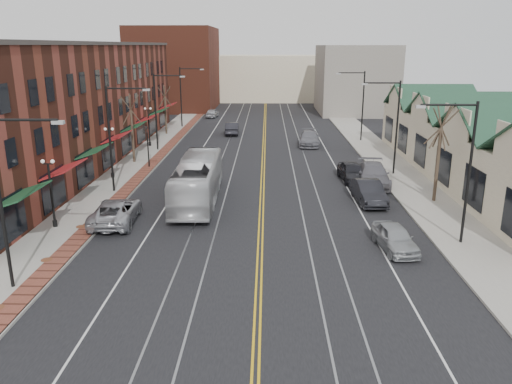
{
  "coord_description": "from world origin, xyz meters",
  "views": [
    {
      "loc": [
        0.36,
        -20.86,
        10.99
      ],
      "look_at": [
        -0.33,
        9.59,
        2.0
      ],
      "focal_mm": 35.0,
      "sensor_mm": 36.0,
      "label": 1
    }
  ],
  "objects_px": {
    "parked_suv": "(116,211)",
    "parked_car_d": "(352,172)",
    "parked_car_a": "(395,238)",
    "transit_bus": "(198,180)",
    "parked_car_b": "(369,192)",
    "parked_car_c": "(373,175)"
  },
  "relations": [
    {
      "from": "parked_car_a",
      "to": "transit_bus",
      "type": "bearing_deg",
      "value": 137.1
    },
    {
      "from": "parked_suv",
      "to": "parked_car_d",
      "type": "xyz_separation_m",
      "value": [
        16.8,
        10.72,
        0.02
      ]
    },
    {
      "from": "transit_bus",
      "to": "parked_car_b",
      "type": "distance_m",
      "value": 12.38
    },
    {
      "from": "transit_bus",
      "to": "parked_car_c",
      "type": "xyz_separation_m",
      "value": [
        13.67,
        4.89,
        -0.74
      ]
    },
    {
      "from": "transit_bus",
      "to": "parked_car_b",
      "type": "height_order",
      "value": "transit_bus"
    },
    {
      "from": "parked_car_b",
      "to": "parked_car_c",
      "type": "height_order",
      "value": "parked_car_c"
    },
    {
      "from": "parked_car_a",
      "to": "parked_car_d",
      "type": "relative_size",
      "value": 0.89
    },
    {
      "from": "parked_car_c",
      "to": "parked_car_a",
      "type": "bearing_deg",
      "value": -91.05
    },
    {
      "from": "parked_car_d",
      "to": "parked_suv",
      "type": "bearing_deg",
      "value": -151.68
    },
    {
      "from": "parked_car_a",
      "to": "parked_car_b",
      "type": "relative_size",
      "value": 0.85
    },
    {
      "from": "parked_car_c",
      "to": "parked_car_d",
      "type": "relative_size",
      "value": 1.26
    },
    {
      "from": "parked_car_a",
      "to": "parked_car_c",
      "type": "relative_size",
      "value": 0.7
    },
    {
      "from": "parked_suv",
      "to": "parked_car_a",
      "type": "height_order",
      "value": "parked_suv"
    },
    {
      "from": "parked_suv",
      "to": "parked_car_b",
      "type": "xyz_separation_m",
      "value": [
        17.01,
        4.68,
        0.03
      ]
    },
    {
      "from": "parked_suv",
      "to": "parked_car_d",
      "type": "relative_size",
      "value": 1.2
    },
    {
      "from": "parked_car_a",
      "to": "parked_car_b",
      "type": "bearing_deg",
      "value": 81.16
    },
    {
      "from": "parked_suv",
      "to": "parked_car_a",
      "type": "distance_m",
      "value": 17.27
    },
    {
      "from": "parked_suv",
      "to": "parked_car_d",
      "type": "distance_m",
      "value": 19.93
    },
    {
      "from": "parked_car_d",
      "to": "parked_car_b",
      "type": "bearing_deg",
      "value": -92.21
    },
    {
      "from": "parked_car_b",
      "to": "parked_car_c",
      "type": "xyz_separation_m",
      "value": [
        1.31,
        4.86,
        0.05
      ]
    },
    {
      "from": "parked_car_a",
      "to": "parked_car_c",
      "type": "xyz_separation_m",
      "value": [
        1.52,
        13.54,
        0.15
      ]
    },
    {
      "from": "parked_car_a",
      "to": "parked_car_d",
      "type": "height_order",
      "value": "parked_car_d"
    }
  ]
}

